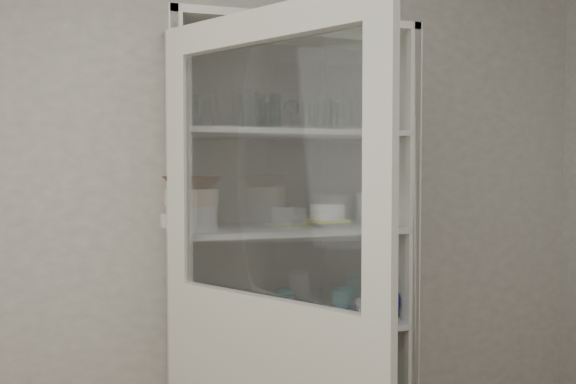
{
  "coord_description": "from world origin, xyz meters",
  "views": [
    {
      "loc": [
        -0.43,
        -1.02,
        1.5
      ],
      "look_at": [
        0.2,
        1.27,
        1.41
      ],
      "focal_mm": 35.0,
      "sensor_mm": 36.0,
      "label": 1
    }
  ],
  "objects": [
    {
      "name": "teal_jar",
      "position": [
        0.2,
        1.34,
        0.91
      ],
      "size": [
        0.09,
        0.09,
        0.1
      ],
      "color": "teal",
      "rests_on": "shelf_mugs"
    },
    {
      "name": "tumbler_10",
      "position": [
        0.11,
        1.27,
        1.74
      ],
      "size": [
        0.09,
        0.09,
        0.15
      ],
      "primitive_type": "cylinder",
      "rotation": [
        0.0,
        0.0,
        -0.22
      ],
      "color": "silver",
      "rests_on": "shelf_glass"
    },
    {
      "name": "mug_teal",
      "position": [
        0.46,
        1.32,
        0.91
      ],
      "size": [
        0.14,
        0.14,
        0.11
      ],
      "primitive_type": "imported",
      "rotation": [
        0.0,
        0.0,
        0.22
      ],
      "color": "teal",
      "rests_on": "shelf_mugs"
    },
    {
      "name": "white_canister",
      "position": [
        -0.08,
        1.32,
        0.93
      ],
      "size": [
        0.14,
        0.14,
        0.13
      ],
      "primitive_type": "cylinder",
      "rotation": [
        0.0,
        0.0,
        0.38
      ],
      "color": "white",
      "rests_on": "shelf_mugs"
    },
    {
      "name": "tumbler_5",
      "position": [
        0.32,
        1.13,
        1.73
      ],
      "size": [
        0.08,
        0.08,
        0.14
      ],
      "primitive_type": "cylinder",
      "rotation": [
        0.0,
        0.0,
        0.17
      ],
      "color": "silver",
      "rests_on": "shelf_glass"
    },
    {
      "name": "tumbler_9",
      "position": [
        0.08,
        1.28,
        1.73
      ],
      "size": [
        0.07,
        0.07,
        0.13
      ],
      "primitive_type": "cylinder",
      "rotation": [
        0.0,
        0.0,
        -0.02
      ],
      "color": "silver",
      "rests_on": "shelf_glass"
    },
    {
      "name": "glass_platter",
      "position": [
        0.37,
        1.25,
        1.27
      ],
      "size": [
        0.36,
        0.36,
        0.02
      ],
      "primitive_type": "cylinder",
      "rotation": [
        0.0,
        0.0,
        0.17
      ],
      "color": "silver",
      "rests_on": "shelf_plates"
    },
    {
      "name": "mug_blue",
      "position": [
        0.61,
        1.19,
        0.92
      ],
      "size": [
        0.18,
        0.18,
        0.11
      ],
      "primitive_type": "imported",
      "rotation": [
        0.0,
        0.0,
        -0.42
      ],
      "color": "navy",
      "rests_on": "shelf_mugs"
    },
    {
      "name": "measuring_cups",
      "position": [
        -0.15,
        1.23,
        0.88
      ],
      "size": [
        0.1,
        0.1,
        0.04
      ],
      "primitive_type": "cylinder",
      "color": "#A4A5AE",
      "rests_on": "shelf_mugs"
    },
    {
      "name": "goblet_1",
      "position": [
        0.23,
        1.34,
        1.74
      ],
      "size": [
        0.07,
        0.07,
        0.16
      ],
      "primitive_type": null,
      "color": "silver",
      "rests_on": "shelf_glass"
    },
    {
      "name": "tumbler_4",
      "position": [
        0.31,
        1.13,
        1.73
      ],
      "size": [
        0.07,
        0.07,
        0.13
      ],
      "primitive_type": "cylinder",
      "rotation": [
        0.0,
        0.0,
        -0.14
      ],
      "color": "silver",
      "rests_on": "shelf_glass"
    },
    {
      "name": "tumbler_1",
      "position": [
        0.07,
        1.16,
        1.73
      ],
      "size": [
        0.07,
        0.07,
        0.13
      ],
      "primitive_type": "cylinder",
      "rotation": [
        0.0,
        0.0,
        0.06
      ],
      "color": "silver",
      "rests_on": "shelf_glass"
    },
    {
      "name": "tumbler_12",
      "position": [
        0.01,
        1.13,
        1.73
      ],
      "size": [
        0.07,
        0.07,
        0.14
      ],
      "primitive_type": "cylinder",
      "color": "silver",
      "rests_on": "shelf_glass"
    },
    {
      "name": "wall_back",
      "position": [
        0.0,
        1.5,
        1.3
      ],
      "size": [
        3.6,
        0.02,
        2.6
      ],
      "primitive_type": "cube",
      "color": "#A8A49E",
      "rests_on": "ground"
    },
    {
      "name": "tumbler_11",
      "position": [
        0.44,
        1.24,
        1.73
      ],
      "size": [
        0.09,
        0.09,
        0.14
      ],
      "primitive_type": "cylinder",
      "rotation": [
        0.0,
        0.0,
        0.41
      ],
      "color": "silver",
      "rests_on": "shelf_glass"
    },
    {
      "name": "goblet_0",
      "position": [
        -0.19,
        1.36,
        1.75
      ],
      "size": [
        0.08,
        0.08,
        0.17
      ],
      "primitive_type": null,
      "color": "silver",
      "rests_on": "shelf_glass"
    },
    {
      "name": "pantry_cabinet",
      "position": [
        0.2,
        1.34,
        0.94
      ],
      "size": [
        1.0,
        0.45,
        2.1
      ],
      "color": "beige",
      "rests_on": "floor"
    },
    {
      "name": "tumbler_2",
      "position": [
        0.0,
        1.13,
        1.74
      ],
      "size": [
        0.07,
        0.07,
        0.15
      ],
      "primitive_type": "cylinder",
      "rotation": [
        0.0,
        0.0,
        0.0
      ],
      "color": "silver",
      "rests_on": "shelf_glass"
    },
    {
      "name": "yellow_trivet",
      "position": [
        0.37,
        1.25,
        1.28
      ],
      "size": [
        0.17,
        0.17,
        0.01
      ],
      "primitive_type": "cube",
      "rotation": [
        0.0,
        0.0,
        0.12
      ],
      "color": "yellow",
      "rests_on": "glass_platter"
    },
    {
      "name": "goblet_3",
      "position": [
        0.46,
        1.38,
        1.74
      ],
      "size": [
        0.07,
        0.07,
        0.16
      ],
      "primitive_type": null,
      "color": "silver",
      "rests_on": "shelf_glass"
    },
    {
      "name": "tumbler_13",
      "position": [
        0.29,
        1.27,
        1.72
      ],
      "size": [
        0.06,
        0.06,
        0.13
      ],
      "primitive_type": "cylinder",
      "color": "silver",
      "rests_on": "shelf_glass"
    },
    {
      "name": "tumbler_0",
      "position": [
        -0.16,
        1.16,
        1.73
      ],
      "size": [
        0.08,
        0.08,
        0.13
      ],
      "primitive_type": "cylinder",
      "rotation": [
        0.0,
        0.0,
        0.28
      ],
      "color": "silver",
      "rests_on": "shelf_glass"
    },
    {
      "name": "cream_bowl",
      "position": [
        -0.21,
        1.22,
        1.39
      ],
      "size": [
        0.28,
        0.28,
        0.07
      ],
      "primitive_type": "cylinder",
      "rotation": [
        0.0,
        0.0,
        0.4
      ],
      "color": "beige",
      "rests_on": "plate_stack_front"
    },
    {
      "name": "tumbler_6",
      "position": [
        0.61,
        1.16,
        1.73
      ],
      "size": [
        0.09,
        0.09,
        0.14
      ],
      "primitive_type": "cylinder",
      "rotation": [
        0.0,
        0.0,
        -0.39
      ],
      "color": "silver",
      "rests_on": "shelf_glass"
    },
    {
      "name": "plate_stack_back",
      "position": [
        -0.21,
        1.39,
        1.29
      ],
      "size": [
        0.23,
        0.23,
        0.06
      ],
      "primitive_type": "cylinder",
      "color": "white",
      "rests_on": "shelf_plates"
    },
    {
      "name": "tumbler_3",
      "position": [
        0.1,
        1.14,
        1.73
      ],
      "size": [
        0.09,
        0.09,
        0.14
      ],
      "primitive_type": "cylinder",
      "rotation": [
        0.0,
        0.0,
        -0.28
      ],
      "color": "silver",
      "rests_on": "shelf_glass"
    },
    {
      "name": "grey_bowl_stack",
      "position": [
        0.59,
        1.27,
        1.33
      ],
      "size": [
        0.15,
        0.15,
        0.14
      ],
      "primitive_type": "cylinder",
      "color": "silver",
      "rests_on": "shelf_plates"
    },
    {
      "name": "tumbler_8",
      "position": [
        0.1,
        1.25,
        1.74
      ],
      "size": [
        0.09,
        0.09,
        0.16
      ],
      "primitive_type": "cylinder",
      "rotation": [
        0.0,
        0.0,
        -0.12
      ],
      "color": "silver",
      "rests_on": "shelf_glass"
    },
    {
      "name": "goblet_2",
      "position": [
        0.37,
        1.34,
        1.74
      ],
      "size": [
        0.07,
        0.07,
        0.16
      ],
      "primitive_type": null,
      "color": "silver",
      "rests_on": "shelf_glass"
    },
    {
      "name": "white_ramekin",
      "position": [
        0.37,
        1.25,
        1.32
      ],
      "size": [
        0.19,
        0.19,
        0.07
      ],
      "primitive_type": "cylinder",
      "rotation": [
        0.0,
        0.0,
        -0.26
      ],
      "color": "white",
      "rests_on": "yellow_trivet"
    },
    {
      "name": "plate_stack_front",
      "position": [
        -0.21,
        1.22,
        1.31
      ],
      "size": [
        0.2,
        0.2,
        0.1
      ],
      "primitive_type": "cylinder",
      "color": "white",
      "rests_on": "shelf_plates"
    },
    {
      "name": "tumbler_7",
      "position": [
        -0.21,
        1.28,
        1.73
      ],
      "size": [
        0.09,
        0.09,
        0.14
      ],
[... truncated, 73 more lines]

